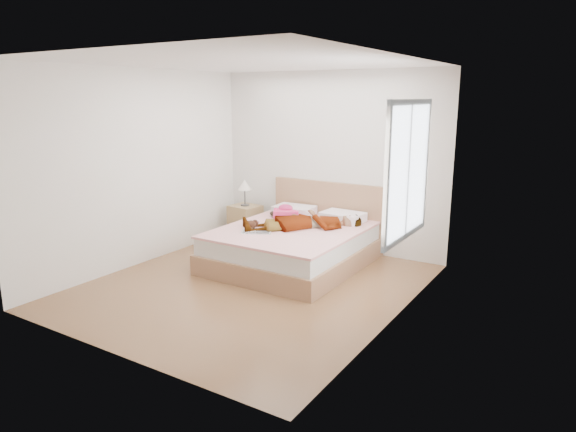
% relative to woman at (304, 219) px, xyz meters
% --- Properties ---
extents(ground, '(4.00, 4.00, 0.00)m').
position_rel_woman_xyz_m(ground, '(-0.10, -1.10, -0.62)').
color(ground, '#4C2A17').
rests_on(ground, ground).
extents(woman, '(1.64, 1.56, 0.23)m').
position_rel_woman_xyz_m(woman, '(0.00, 0.00, 0.00)').
color(woman, white).
rests_on(woman, bed).
extents(hair, '(0.57, 0.66, 0.09)m').
position_rel_woman_xyz_m(hair, '(-0.57, 0.45, -0.07)').
color(hair, black).
rests_on(hair, bed).
extents(phone, '(0.09, 0.10, 0.05)m').
position_rel_woman_xyz_m(phone, '(-0.50, 0.40, 0.06)').
color(phone, silver).
rests_on(phone, bed).
extents(room_shell, '(4.00, 4.00, 4.00)m').
position_rel_woman_xyz_m(room_shell, '(1.68, -0.80, 0.88)').
color(room_shell, white).
rests_on(room_shell, ground).
extents(bed, '(1.80, 2.08, 1.00)m').
position_rel_woman_xyz_m(bed, '(-0.10, -0.06, -0.35)').
color(bed, brown).
rests_on(bed, ground).
extents(towel, '(0.46, 0.43, 0.19)m').
position_rel_woman_xyz_m(towel, '(-0.50, 0.34, -0.04)').
color(towel, '#D63A63').
rests_on(towel, bed).
extents(magazine, '(0.46, 0.41, 0.02)m').
position_rel_woman_xyz_m(magazine, '(-0.39, -0.56, -0.11)').
color(magazine, white).
rests_on(magazine, bed).
extents(coffee_mug, '(0.12, 0.09, 0.09)m').
position_rel_woman_xyz_m(coffee_mug, '(-0.09, -0.30, -0.07)').
color(coffee_mug, white).
rests_on(coffee_mug, bed).
extents(plush_toy, '(0.17, 0.23, 0.12)m').
position_rel_woman_xyz_m(plush_toy, '(-0.54, -0.47, -0.05)').
color(plush_toy, black).
rests_on(plush_toy, bed).
extents(nightstand, '(0.49, 0.45, 0.96)m').
position_rel_woman_xyz_m(nightstand, '(-1.41, 0.57, -0.31)').
color(nightstand, olive).
rests_on(nightstand, ground).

